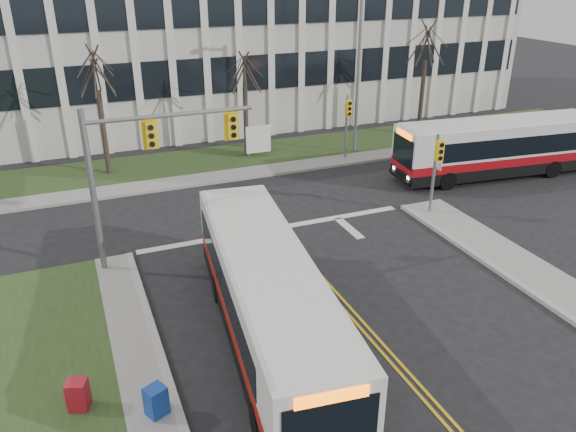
{
  "coord_description": "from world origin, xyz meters",
  "views": [
    {
      "loc": [
        -7.84,
        -12.53,
        10.67
      ],
      "look_at": [
        -0.65,
        5.14,
        2.0
      ],
      "focal_mm": 35.0,
      "sensor_mm": 36.0,
      "label": 1
    }
  ],
  "objects_px": {
    "newspaper_box_blue": "(156,403)",
    "newspaper_box_red": "(78,396)",
    "directory_sign": "(258,140)",
    "bus_cross": "(498,149)",
    "bus_main": "(267,302)",
    "streetlight": "(356,67)"
  },
  "relations": [
    {
      "from": "bus_main",
      "to": "streetlight",
      "type": "bearing_deg",
      "value": 60.98
    },
    {
      "from": "bus_main",
      "to": "newspaper_box_red",
      "type": "relative_size",
      "value": 11.75
    },
    {
      "from": "directory_sign",
      "to": "newspaper_box_red",
      "type": "bearing_deg",
      "value": -122.25
    },
    {
      "from": "directory_sign",
      "to": "newspaper_box_blue",
      "type": "height_order",
      "value": "directory_sign"
    },
    {
      "from": "bus_cross",
      "to": "bus_main",
      "type": "bearing_deg",
      "value": -55.1
    },
    {
      "from": "directory_sign",
      "to": "bus_cross",
      "type": "height_order",
      "value": "bus_cross"
    },
    {
      "from": "bus_cross",
      "to": "newspaper_box_blue",
      "type": "bearing_deg",
      "value": -55.58
    },
    {
      "from": "newspaper_box_blue",
      "to": "newspaper_box_red",
      "type": "bearing_deg",
      "value": 127.0
    },
    {
      "from": "streetlight",
      "to": "newspaper_box_blue",
      "type": "height_order",
      "value": "streetlight"
    },
    {
      "from": "directory_sign",
      "to": "newspaper_box_blue",
      "type": "bearing_deg",
      "value": -116.55
    },
    {
      "from": "newspaper_box_blue",
      "to": "newspaper_box_red",
      "type": "height_order",
      "value": "same"
    },
    {
      "from": "newspaper_box_blue",
      "to": "newspaper_box_red",
      "type": "distance_m",
      "value": 2.07
    },
    {
      "from": "bus_main",
      "to": "newspaper_box_red",
      "type": "height_order",
      "value": "bus_main"
    },
    {
      "from": "bus_main",
      "to": "bus_cross",
      "type": "bearing_deg",
      "value": 35.84
    },
    {
      "from": "bus_main",
      "to": "newspaper_box_red",
      "type": "xyz_separation_m",
      "value": [
        -5.51,
        -0.84,
        -1.01
      ]
    },
    {
      "from": "bus_cross",
      "to": "newspaper_box_red",
      "type": "xyz_separation_m",
      "value": [
        -22.08,
        -10.07,
        -1.03
      ]
    },
    {
      "from": "newspaper_box_red",
      "to": "streetlight",
      "type": "bearing_deg",
      "value": 65.53
    },
    {
      "from": "streetlight",
      "to": "newspaper_box_red",
      "type": "distance_m",
      "value": 23.78
    },
    {
      "from": "bus_cross",
      "to": "newspaper_box_blue",
      "type": "relative_size",
      "value": 11.88
    },
    {
      "from": "bus_main",
      "to": "newspaper_box_blue",
      "type": "height_order",
      "value": "bus_main"
    },
    {
      "from": "newspaper_box_blue",
      "to": "newspaper_box_red",
      "type": "relative_size",
      "value": 1.0
    },
    {
      "from": "directory_sign",
      "to": "newspaper_box_red",
      "type": "xyz_separation_m",
      "value": [
        -11.12,
        -17.62,
        -0.7
      ]
    }
  ]
}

